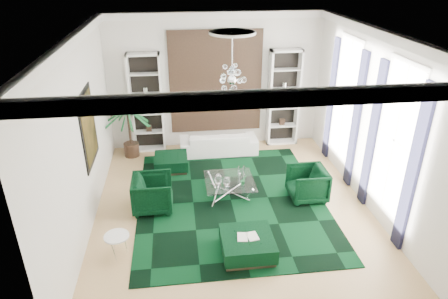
{
  "coord_description": "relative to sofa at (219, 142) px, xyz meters",
  "views": [
    {
      "loc": [
        -1.12,
        -7.4,
        5.05
      ],
      "look_at": [
        -0.14,
        0.5,
        1.22
      ],
      "focal_mm": 32.0,
      "sensor_mm": 36.0,
      "label": 1
    }
  ],
  "objects": [
    {
      "name": "chandelier",
      "position": [
        0.0,
        -2.55,
        2.53
      ],
      "size": [
        0.75,
        0.75,
        0.67
      ],
      "primitive_type": null,
      "color": "white",
      "rests_on": "ceiling"
    },
    {
      "name": "wall_back",
      "position": [
        0.0,
        0.66,
        1.58
      ],
      "size": [
        6.0,
        0.02,
        3.8
      ],
      "primitive_type": "cube",
      "color": "silver",
      "rests_on": "ground"
    },
    {
      "name": "wall_right",
      "position": [
        3.01,
        -2.85,
        1.58
      ],
      "size": [
        0.02,
        7.0,
        3.8
      ],
      "primitive_type": "cube",
      "color": "silver",
      "rests_on": "ground"
    },
    {
      "name": "wall_front",
      "position": [
        0.0,
        -6.36,
        1.58
      ],
      "size": [
        6.0,
        0.02,
        3.8
      ],
      "primitive_type": "cube",
      "color": "silver",
      "rests_on": "ground"
    },
    {
      "name": "painting",
      "position": [
        -2.97,
        -2.25,
        1.53
      ],
      "size": [
        0.04,
        1.3,
        1.6
      ],
      "primitive_type": "cube",
      "color": "black",
      "rests_on": "wall_left"
    },
    {
      "name": "armchair_right",
      "position": [
        1.75,
        -2.65,
        0.06
      ],
      "size": [
        0.84,
        0.82,
        0.76
      ],
      "primitive_type": "imported",
      "rotation": [
        0.0,
        0.0,
        -1.57
      ],
      "color": "black",
      "rests_on": "floor"
    },
    {
      "name": "crown_molding",
      "position": [
        0.0,
        -2.85,
        3.38
      ],
      "size": [
        6.0,
        7.0,
        0.18
      ],
      "primitive_type": null,
      "color": "white",
      "rests_on": "ceiling"
    },
    {
      "name": "coffee_table",
      "position": [
        0.0,
        -2.3,
        -0.12
      ],
      "size": [
        1.13,
        1.13,
        0.39
      ],
      "primitive_type": null,
      "color": "white",
      "rests_on": "floor"
    },
    {
      "name": "wall_left",
      "position": [
        -3.01,
        -2.85,
        1.58
      ],
      "size": [
        0.02,
        7.0,
        3.8
      ],
      "primitive_type": "cube",
      "color": "silver",
      "rests_on": "ground"
    },
    {
      "name": "floor",
      "position": [
        0.0,
        -2.85,
        -0.33
      ],
      "size": [
        6.0,
        7.0,
        0.02
      ],
      "primitive_type": "cube",
      "color": "tan",
      "rests_on": "ground"
    },
    {
      "name": "curtain_near_b",
      "position": [
        2.96,
        -2.97,
        1.33
      ],
      "size": [
        0.07,
        0.3,
        3.25
      ],
      "primitive_type": "cube",
      "color": "black",
      "rests_on": "floor"
    },
    {
      "name": "ceiling_medallion",
      "position": [
        0.0,
        -2.55,
        3.45
      ],
      "size": [
        0.9,
        0.9,
        0.05
      ],
      "primitive_type": "cylinder",
      "color": "white",
      "rests_on": "ceiling"
    },
    {
      "name": "shelving_left",
      "position": [
        -1.95,
        0.46,
        1.08
      ],
      "size": [
        0.9,
        0.38,
        2.8
      ],
      "primitive_type": null,
      "color": "white",
      "rests_on": "floor"
    },
    {
      "name": "curtain_far_a",
      "position": [
        2.96,
        -2.13,
        1.33
      ],
      "size": [
        0.07,
        0.3,
        3.25
      ],
      "primitive_type": "cube",
      "color": "black",
      "rests_on": "floor"
    },
    {
      "name": "armchair_left",
      "position": [
        -1.75,
        -2.65,
        0.08
      ],
      "size": [
        0.87,
        0.84,
        0.79
      ],
      "primitive_type": "imported",
      "rotation": [
        0.0,
        0.0,
        1.57
      ],
      "color": "black",
      "rests_on": "floor"
    },
    {
      "name": "book",
      "position": [
        0.05,
        -4.4,
        0.08
      ],
      "size": [
        0.4,
        0.26,
        0.03
      ],
      "primitive_type": "cube",
      "color": "white",
      "rests_on": "ottoman_front"
    },
    {
      "name": "palm",
      "position": [
        -2.45,
        0.1,
        0.83
      ],
      "size": [
        1.43,
        1.43,
        2.29
      ],
      "primitive_type": null,
      "color": "#1A6531",
      "rests_on": "floor"
    },
    {
      "name": "curtain_far_b",
      "position": [
        2.96,
        -0.57,
        1.33
      ],
      "size": [
        0.07,
        0.3,
        3.25
      ],
      "primitive_type": "cube",
      "color": "black",
      "rests_on": "floor"
    },
    {
      "name": "ottoman_side",
      "position": [
        -1.35,
        -0.85,
        -0.13
      ],
      "size": [
        0.85,
        0.85,
        0.38
      ],
      "primitive_type": "cube",
      "color": "black",
      "rests_on": "floor"
    },
    {
      "name": "tapestry",
      "position": [
        0.0,
        0.61,
        1.58
      ],
      "size": [
        2.5,
        0.06,
        2.8
      ],
      "primitive_type": "cube",
      "color": "black",
      "rests_on": "wall_back"
    },
    {
      "name": "table_plant",
      "position": [
        0.28,
        -2.54,
        0.19
      ],
      "size": [
        0.13,
        0.1,
        0.23
      ],
      "primitive_type": "imported",
      "color": "#1A6531",
      "rests_on": "coffee_table"
    },
    {
      "name": "window_near",
      "position": [
        2.99,
        -3.75,
        1.58
      ],
      "size": [
        0.03,
        1.1,
        2.9
      ],
      "primitive_type": "cube",
      "color": "white",
      "rests_on": "wall_right"
    },
    {
      "name": "window_far",
      "position": [
        2.99,
        -1.35,
        1.58
      ],
      "size": [
        0.03,
        1.1,
        2.9
      ],
      "primitive_type": "cube",
      "color": "white",
      "rests_on": "wall_right"
    },
    {
      "name": "ottoman_front",
      "position": [
        0.05,
        -4.4,
        -0.12
      ],
      "size": [
        0.97,
        0.97,
        0.39
      ],
      "primitive_type": "cube",
      "color": "black",
      "rests_on": "floor"
    },
    {
      "name": "ceiling",
      "position": [
        0.0,
        -2.85,
        3.49
      ],
      "size": [
        6.0,
        7.0,
        0.02
      ],
      "primitive_type": "cube",
      "color": "white",
      "rests_on": "ground"
    },
    {
      "name": "shelving_right",
      "position": [
        1.95,
        0.46,
        1.08
      ],
      "size": [
        0.9,
        0.38,
        2.8
      ],
      "primitive_type": null,
      "color": "white",
      "rests_on": "floor"
    },
    {
      "name": "sofa",
      "position": [
        0.0,
        0.0,
        0.0
      ],
      "size": [
        2.17,
        0.85,
        0.63
      ],
      "primitive_type": "imported",
      "rotation": [
        0.0,
        0.0,
        3.14
      ],
      "color": "white",
      "rests_on": "floor"
    },
    {
      "name": "side_table",
      "position": [
        -2.35,
        -4.15,
        -0.1
      ],
      "size": [
        0.46,
        0.46,
        0.44
      ],
      "primitive_type": "cylinder",
      "color": "white",
      "rests_on": "floor"
    },
    {
      "name": "curtain_near_a",
      "position": [
        2.96,
        -4.53,
        1.33
      ],
      "size": [
        0.07,
        0.3,
        3.25
      ],
      "primitive_type": "cube",
      "color": "black",
      "rests_on": "floor"
    },
    {
      "name": "rug",
      "position": [
        0.0,
        -2.55,
        -0.31
      ],
      "size": [
        4.2,
        5.0,
        0.02
      ],
      "primitive_type": "cube",
      "color": "black",
      "rests_on": "floor"
    }
  ]
}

